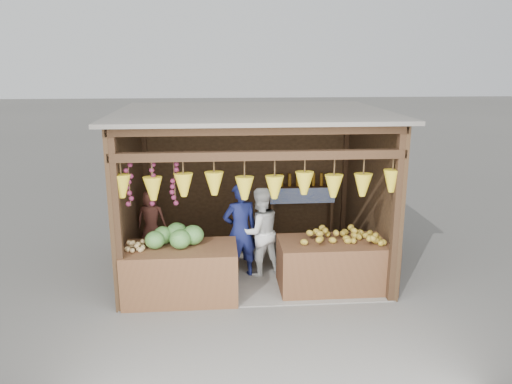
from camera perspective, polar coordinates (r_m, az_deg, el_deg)
The scene contains 12 objects.
ground at distance 8.70m, azimuth -0.41°, elevation -8.42°, with size 80.00×80.00×0.00m, color #514F49.
stall_structure at distance 8.14m, azimuth -0.64°, elevation 2.29°, with size 4.30×3.30×2.66m.
back_shelf at distance 9.74m, azimuth 5.21°, elevation -0.47°, with size 1.25×0.32×1.32m.
counter_left at distance 7.53m, azimuth -8.56°, elevation -9.11°, with size 1.65×0.85×0.79m, color #4F2E1A.
counter_right at distance 7.85m, azimuth 9.07°, elevation -8.22°, with size 1.74×0.85×0.77m, color #472917.
stool at distance 8.85m, azimuth -11.67°, elevation -7.16°, with size 0.35×0.35×0.33m, color black.
man_standing at distance 8.00m, azimuth -1.82°, elevation -4.44°, with size 0.58×0.38×1.58m, color #14194B.
woman_standing at distance 8.13m, azimuth 0.41°, elevation -4.56°, with size 0.72×0.56×1.47m, color silver.
vendor_seated at distance 8.63m, azimuth -11.90°, elevation -3.04°, with size 0.49×0.32×1.01m, color brown.
melon_pile at distance 7.41m, azimuth -9.23°, elevation -4.91°, with size 1.00×0.50×0.32m, color #155118, non-canonical shape.
tanfruit_pile at distance 7.42m, azimuth -13.62°, elevation -5.90°, with size 0.34×0.40×0.13m, color #A9824E, non-canonical shape.
mango_pile at distance 7.70m, azimuth 9.53°, elevation -4.76°, with size 1.40×0.64×0.22m, color #B77018, non-canonical shape.
Camera 1 is at (-0.57, -7.97, 3.43)m, focal length 35.00 mm.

